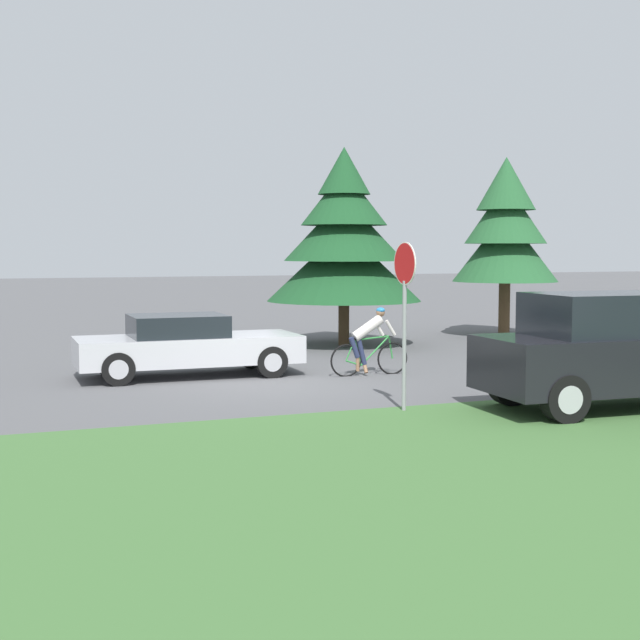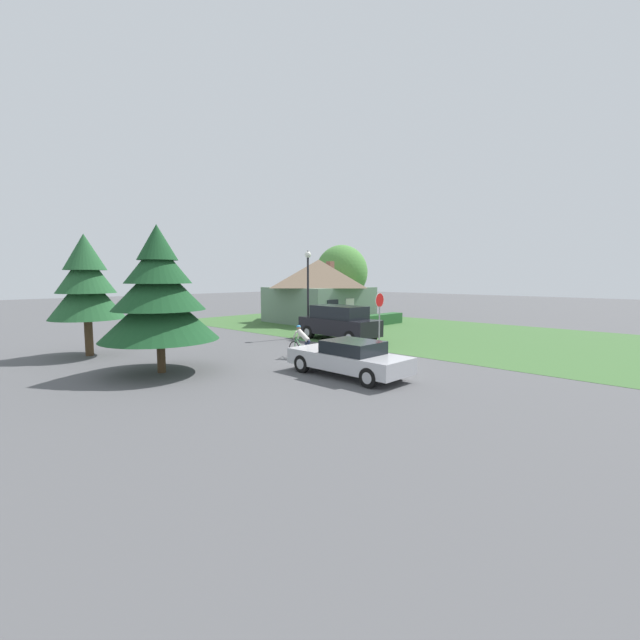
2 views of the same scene
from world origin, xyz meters
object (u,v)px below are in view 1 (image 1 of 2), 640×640
object	(u,v)px
sedan_left_lane	(186,345)
conifer_tall_near	(344,242)
parked_suv_right	(622,349)
conifer_tall_far	(506,229)
cyclist	(369,342)
stop_sign	(405,292)

from	to	relation	value
sedan_left_lane	conifer_tall_near	xyz separation A→B (m)	(-4.48, 5.54, 2.26)
parked_suv_right	conifer_tall_near	size ratio (longest dim) A/B	0.90
conifer_tall_far	sedan_left_lane	bearing A→B (deg)	-65.48
sedan_left_lane	cyclist	bearing A→B (deg)	-17.51
cyclist	stop_sign	xyz separation A→B (m)	(4.10, -1.22, 1.30)
cyclist	stop_sign	size ratio (longest dim) A/B	0.64
sedan_left_lane	conifer_tall_near	size ratio (longest dim) A/B	0.85
sedan_left_lane	cyclist	size ratio (longest dim) A/B	2.62
stop_sign	conifer_tall_near	bearing A→B (deg)	-19.61
cyclist	parked_suv_right	size ratio (longest dim) A/B	0.36
cyclist	parked_suv_right	xyz separation A→B (m)	(5.20, 2.38, 0.30)
sedan_left_lane	conifer_tall_far	xyz separation A→B (m)	(-5.14, 11.28, 2.69)
cyclist	sedan_left_lane	bearing A→B (deg)	162.54
parked_suv_right	cyclist	bearing A→B (deg)	117.65
parked_suv_right	conifer_tall_far	size ratio (longest dim) A/B	0.90
sedan_left_lane	conifer_tall_far	world-z (taller)	conifer_tall_far
parked_suv_right	conifer_tall_near	xyz separation A→B (m)	(-10.91, -0.56, 1.92)
parked_suv_right	stop_sign	world-z (taller)	stop_sign
parked_suv_right	conifer_tall_far	world-z (taller)	conifer_tall_far
stop_sign	conifer_tall_far	world-z (taller)	conifer_tall_far
stop_sign	conifer_tall_far	distance (m)	13.74
sedan_left_lane	conifer_tall_near	bearing A→B (deg)	39.89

